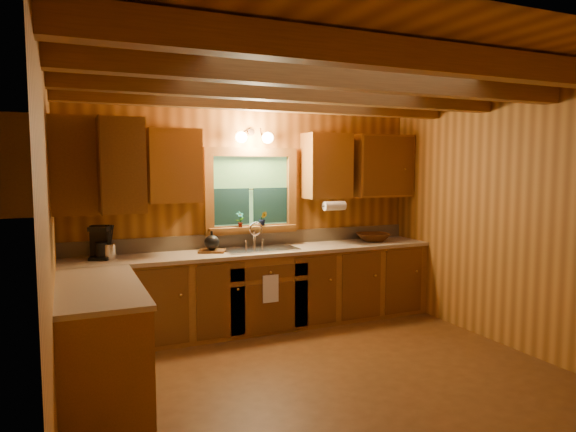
% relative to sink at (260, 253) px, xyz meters
% --- Properties ---
extents(room, '(4.20, 4.20, 4.20)m').
position_rel_sink_xyz_m(room, '(0.00, -1.60, 0.44)').
color(room, '#573415').
rests_on(room, ground).
extents(ceiling_beams, '(4.20, 2.54, 0.18)m').
position_rel_sink_xyz_m(ceiling_beams, '(0.00, -1.60, 1.63)').
color(ceiling_beams, brown).
rests_on(ceiling_beams, room).
extents(base_cabinets, '(4.20, 2.22, 0.86)m').
position_rel_sink_xyz_m(base_cabinets, '(-0.49, -0.32, -0.43)').
color(base_cabinets, brown).
rests_on(base_cabinets, ground).
extents(countertop, '(4.20, 2.24, 0.04)m').
position_rel_sink_xyz_m(countertop, '(-0.48, -0.31, 0.02)').
color(countertop, tan).
rests_on(countertop, base_cabinets).
extents(backsplash, '(4.20, 0.02, 0.16)m').
position_rel_sink_xyz_m(backsplash, '(0.00, 0.28, 0.12)').
color(backsplash, tan).
rests_on(backsplash, room).
extents(dishwasher_panel, '(0.02, 0.60, 0.80)m').
position_rel_sink_xyz_m(dishwasher_panel, '(-1.47, -0.92, -0.43)').
color(dishwasher_panel, white).
rests_on(dishwasher_panel, base_cabinets).
extents(upper_cabinets, '(4.19, 1.77, 0.78)m').
position_rel_sink_xyz_m(upper_cabinets, '(-0.56, -0.18, 0.98)').
color(upper_cabinets, brown).
rests_on(upper_cabinets, room).
extents(window, '(1.12, 0.08, 1.00)m').
position_rel_sink_xyz_m(window, '(0.00, 0.26, 0.67)').
color(window, brown).
rests_on(window, room).
extents(window_sill, '(1.06, 0.14, 0.04)m').
position_rel_sink_xyz_m(window_sill, '(0.00, 0.22, 0.26)').
color(window_sill, brown).
rests_on(window_sill, room).
extents(wall_sconce, '(0.45, 0.21, 0.17)m').
position_rel_sink_xyz_m(wall_sconce, '(0.00, 0.14, 1.31)').
color(wall_sconce, black).
rests_on(wall_sconce, room).
extents(paper_towel_roll, '(0.27, 0.11, 0.11)m').
position_rel_sink_xyz_m(paper_towel_roll, '(0.92, -0.07, 0.51)').
color(paper_towel_roll, white).
rests_on(paper_towel_roll, upper_cabinets).
extents(dish_towel, '(0.18, 0.01, 0.30)m').
position_rel_sink_xyz_m(dish_towel, '(0.00, -0.34, -0.34)').
color(dish_towel, white).
rests_on(dish_towel, base_cabinets).
extents(sink, '(0.82, 0.48, 0.43)m').
position_rel_sink_xyz_m(sink, '(0.00, 0.00, 0.00)').
color(sink, silver).
rests_on(sink, countertop).
extents(coffee_maker, '(0.19, 0.24, 0.34)m').
position_rel_sink_xyz_m(coffee_maker, '(-1.68, 0.09, 0.21)').
color(coffee_maker, black).
rests_on(coffee_maker, countertop).
extents(utensil_crock, '(0.12, 0.12, 0.35)m').
position_rel_sink_xyz_m(utensil_crock, '(-1.60, 0.03, 0.13)').
color(utensil_crock, silver).
rests_on(utensil_crock, countertop).
extents(cutting_board, '(0.34, 0.29, 0.02)m').
position_rel_sink_xyz_m(cutting_board, '(-0.55, 0.02, 0.06)').
color(cutting_board, '#5D3513').
rests_on(cutting_board, countertop).
extents(teakettle, '(0.16, 0.16, 0.21)m').
position_rel_sink_xyz_m(teakettle, '(-0.55, 0.02, 0.15)').
color(teakettle, black).
rests_on(teakettle, cutting_board).
extents(wicker_basket, '(0.50, 0.50, 0.10)m').
position_rel_sink_xyz_m(wicker_basket, '(1.53, 0.03, 0.09)').
color(wicker_basket, '#48230C').
rests_on(wicker_basket, countertop).
extents(potted_plant_left, '(0.10, 0.08, 0.18)m').
position_rel_sink_xyz_m(potted_plant_left, '(-0.16, 0.19, 0.38)').
color(potted_plant_left, '#5D3513').
rests_on(potted_plant_left, window_sill).
extents(potted_plant_right, '(0.11, 0.10, 0.17)m').
position_rel_sink_xyz_m(potted_plant_right, '(0.12, 0.20, 0.37)').
color(potted_plant_right, '#5D3513').
rests_on(potted_plant_right, window_sill).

